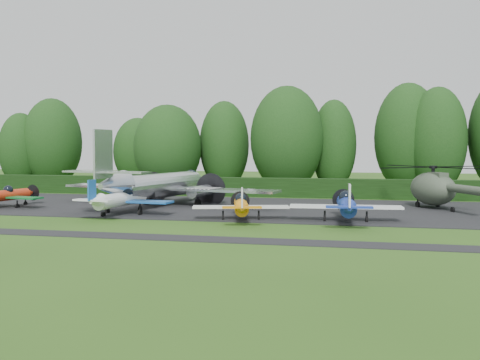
% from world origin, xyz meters
% --- Properties ---
extents(ground, '(160.00, 160.00, 0.00)m').
position_xyz_m(ground, '(0.00, 0.00, 0.00)').
color(ground, '#264C15').
rests_on(ground, ground).
extents(apron, '(70.00, 18.00, 0.01)m').
position_xyz_m(apron, '(0.00, 10.00, 0.00)').
color(apron, black).
rests_on(apron, ground).
extents(taxiway_verge, '(70.00, 2.00, 0.00)m').
position_xyz_m(taxiway_verge, '(0.00, -6.00, 0.00)').
color(taxiway_verge, black).
rests_on(taxiway_verge, ground).
extents(hedgerow, '(90.00, 1.60, 2.00)m').
position_xyz_m(hedgerow, '(0.00, 21.00, 0.00)').
color(hedgerow, black).
rests_on(hedgerow, ground).
extents(transport_plane, '(21.25, 16.29, 6.81)m').
position_xyz_m(transport_plane, '(-2.93, 9.46, 1.90)').
color(transport_plane, silver).
rests_on(transport_plane, ground).
extents(light_plane_red, '(6.88, 7.23, 2.64)m').
position_xyz_m(light_plane_red, '(-15.66, 5.46, 1.10)').
color(light_plane_red, '#B62D10').
rests_on(light_plane_red, ground).
extents(light_plane_white, '(7.81, 8.21, 3.00)m').
position_xyz_m(light_plane_white, '(-3.66, 3.15, 1.25)').
color(light_plane_white, white).
rests_on(light_plane_white, ground).
extents(light_plane_orange, '(6.91, 7.26, 2.66)m').
position_xyz_m(light_plane_orange, '(6.04, 2.04, 1.11)').
color(light_plane_orange, orange).
rests_on(light_plane_orange, ground).
extents(light_plane_blue, '(7.79, 8.19, 2.99)m').
position_xyz_m(light_plane_blue, '(13.37, 2.62, 1.25)').
color(light_plane_blue, navy).
rests_on(light_plane_blue, ground).
extents(helicopter, '(11.39, 13.33, 3.67)m').
position_xyz_m(helicopter, '(20.46, 12.95, 1.97)').
color(helicopter, '#3A4535').
rests_on(helicopter, ground).
extents(tree_1, '(5.80, 5.80, 9.86)m').
position_xyz_m(tree_1, '(-29.65, 28.52, 4.91)').
color(tree_1, black).
rests_on(tree_1, ground).
extents(tree_2, '(5.50, 5.50, 11.08)m').
position_xyz_m(tree_2, '(11.32, 31.30, 5.52)').
color(tree_2, black).
rests_on(tree_2, ground).
extents(tree_3, '(8.65, 8.65, 12.54)m').
position_xyz_m(tree_3, '(5.95, 28.32, 6.26)').
color(tree_3, black).
rests_on(tree_3, ground).
extents(tree_4, '(6.52, 6.52, 12.14)m').
position_xyz_m(tree_4, '(23.04, 29.35, 6.06)').
color(tree_4, black).
rests_on(tree_4, ground).
extents(tree_6, '(7.72, 7.72, 11.82)m').
position_xyz_m(tree_6, '(-25.85, 29.88, 5.90)').
color(tree_6, black).
rests_on(tree_6, ground).
extents(tree_7, '(8.23, 8.23, 10.43)m').
position_xyz_m(tree_7, '(-8.36, 26.60, 5.21)').
color(tree_7, black).
rests_on(tree_7, ground).
extents(tree_8, '(6.77, 6.77, 9.33)m').
position_xyz_m(tree_8, '(-15.35, 34.06, 4.65)').
color(tree_8, black).
rests_on(tree_8, ground).
extents(tree_9, '(6.22, 6.22, 11.06)m').
position_xyz_m(tree_9, '(-2.18, 30.29, 5.52)').
color(tree_9, black).
rests_on(tree_9, ground).
extents(tree_10, '(7.69, 7.69, 12.89)m').
position_xyz_m(tree_10, '(19.95, 31.30, 6.43)').
color(tree_10, black).
rests_on(tree_10, ground).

